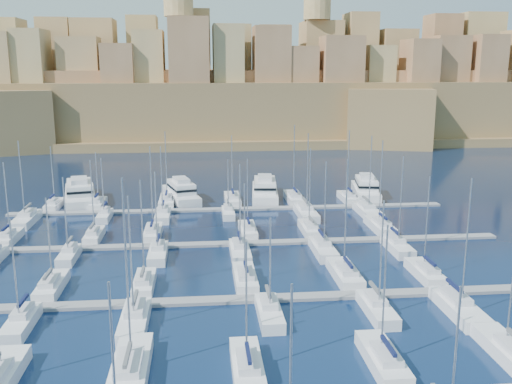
{
  "coord_description": "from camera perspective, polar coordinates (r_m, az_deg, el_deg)",
  "views": [
    {
      "loc": [
        -5.57,
        -75.49,
        27.43
      ],
      "look_at": [
        2.44,
        6.0,
        9.31
      ],
      "focal_mm": 40.0,
      "sensor_mm": 36.0,
      "label": 1
    }
  ],
  "objects": [
    {
      "name": "ground",
      "position": [
        80.51,
        -1.32,
        -7.44
      ],
      "size": [
        600.0,
        600.0,
        0.0
      ],
      "primitive_type": "plane",
      "color": "black",
      "rests_on": "ground"
    },
    {
      "name": "pontoon_mid_near",
      "position": [
        69.3,
        -0.56,
        -10.65
      ],
      "size": [
        84.0,
        2.0,
        0.4
      ],
      "primitive_type": "cube",
      "color": "slate",
      "rests_on": "ground"
    },
    {
      "name": "pontoon_mid_far",
      "position": [
        89.89,
        -1.8,
        -5.16
      ],
      "size": [
        84.0,
        2.0,
        0.4
      ],
      "primitive_type": "cube",
      "color": "slate",
      "rests_on": "ground"
    },
    {
      "name": "pontoon_far",
      "position": [
        111.02,
        -2.57,
        -1.73
      ],
      "size": [
        84.0,
        2.0,
        0.4
      ],
      "primitive_type": "cube",
      "color": "slate",
      "rests_on": "ground"
    },
    {
      "name": "sailboat_2",
      "position": [
        55.09,
        -12.43,
        -16.75
      ],
      "size": [
        3.23,
        10.78,
        18.44
      ],
      "color": "white",
      "rests_on": "ground"
    },
    {
      "name": "sailboat_3",
      "position": [
        54.14,
        -0.89,
        -17.06
      ],
      "size": [
        2.75,
        9.15,
        12.72
      ],
      "color": "white",
      "rests_on": "ground"
    },
    {
      "name": "sailboat_4",
      "position": [
        56.56,
        12.58,
        -15.99
      ],
      "size": [
        2.81,
        9.37,
        13.86
      ],
      "color": "white",
      "rests_on": "ground"
    },
    {
      "name": "sailboat_5",
      "position": [
        61.52,
        23.98,
        -14.37
      ],
      "size": [
        2.93,
        9.78,
        14.81
      ],
      "color": "white",
      "rests_on": "ground"
    },
    {
      "name": "sailboat_13",
      "position": [
        76.15,
        -19.77,
        -8.82
      ],
      "size": [
        2.65,
        8.82,
        12.13
      ],
      "color": "white",
      "rests_on": "ground"
    },
    {
      "name": "sailboat_14",
      "position": [
        73.91,
        -11.12,
        -8.93
      ],
      "size": [
        2.49,
        8.29,
        14.2
      ],
      "color": "white",
      "rests_on": "ground"
    },
    {
      "name": "sailboat_15",
      "position": [
        74.17,
        -1.1,
        -8.61
      ],
      "size": [
        2.78,
        9.25,
        13.39
      ],
      "color": "white",
      "rests_on": "ground"
    },
    {
      "name": "sailboat_16",
      "position": [
        76.54,
        8.89,
        -8.06
      ],
      "size": [
        2.96,
        9.86,
        16.22
      ],
      "color": "white",
      "rests_on": "ground"
    },
    {
      "name": "sailboat_17",
      "position": [
        79.4,
        16.57,
        -7.7
      ],
      "size": [
        2.65,
        8.84,
        13.89
      ],
      "color": "white",
      "rests_on": "ground"
    },
    {
      "name": "sailboat_19",
      "position": [
        67.2,
        -22.42,
        -11.93
      ],
      "size": [
        2.44,
        8.14,
        12.58
      ],
      "color": "white",
      "rests_on": "ground"
    },
    {
      "name": "sailboat_20",
      "position": [
        64.15,
        -12.04,
        -12.38
      ],
      "size": [
        2.84,
        9.47,
        14.88
      ],
      "color": "white",
      "rests_on": "ground"
    },
    {
      "name": "sailboat_21",
      "position": [
        64.61,
        1.34,
        -11.94
      ],
      "size": [
        2.53,
        8.43,
        12.04
      ],
      "color": "white",
      "rests_on": "ground"
    },
    {
      "name": "sailboat_22",
      "position": [
        66.94,
        12.01,
        -11.31
      ],
      "size": [
        2.62,
        8.73,
        13.66
      ],
      "color": "white",
      "rests_on": "ground"
    },
    {
      "name": "sailboat_23",
      "position": [
        69.59,
        19.6,
        -10.81
      ],
      "size": [
        3.05,
        10.17,
        16.09
      ],
      "color": "white",
      "rests_on": "ground"
    },
    {
      "name": "sailboat_24",
      "position": [
        99.16,
        -23.45,
        -4.2
      ],
      "size": [
        2.44,
        8.13,
        13.13
      ],
      "color": "white",
      "rests_on": "ground"
    },
    {
      "name": "sailboat_25",
      "position": [
        95.79,
        -15.89,
        -4.19
      ],
      "size": [
        2.37,
        7.91,
        13.28
      ],
      "color": "white",
      "rests_on": "ground"
    },
    {
      "name": "sailboat_26",
      "position": [
        95.04,
        -10.27,
        -4.03
      ],
      "size": [
        2.69,
        8.97,
        15.25
      ],
      "color": "white",
      "rests_on": "ground"
    },
    {
      "name": "sailboat_27",
      "position": [
        94.95,
        -0.83,
        -3.85
      ],
      "size": [
        2.66,
        8.85,
        12.99
      ],
      "color": "white",
      "rests_on": "ground"
    },
    {
      "name": "sailboat_28",
      "position": [
        96.25,
        5.38,
        -3.67
      ],
      "size": [
        2.61,
        8.69,
        14.56
      ],
      "color": "white",
      "rests_on": "ground"
    },
    {
      "name": "sailboat_29",
      "position": [
        99.83,
        12.29,
        -3.3
      ],
      "size": [
        2.97,
        9.89,
        15.62
      ],
      "color": "white",
      "rests_on": "ground"
    },
    {
      "name": "sailboat_31",
      "position": [
        87.24,
        -18.19,
        -5.99
      ],
      "size": [
        2.28,
        7.6,
        12.55
      ],
      "color": "white",
      "rests_on": "ground"
    },
    {
      "name": "sailboat_32",
      "position": [
        84.89,
        -9.77,
        -6.04
      ],
      "size": [
        2.56,
        8.55,
        13.22
      ],
      "color": "white",
      "rests_on": "ground"
    },
    {
      "name": "sailboat_33",
      "position": [
        84.46,
        -1.61,
        -5.94
      ],
      "size": [
        2.79,
        9.3,
        14.23
      ],
      "color": "white",
      "rests_on": "ground"
    },
    {
      "name": "sailboat_34",
      "position": [
        86.1,
        6.72,
        -5.66
      ],
      "size": [
        2.83,
        9.45,
        14.36
      ],
      "color": "white",
      "rests_on": "ground"
    },
    {
      "name": "sailboat_35",
      "position": [
        89.41,
        13.93,
        -5.26
      ],
      "size": [
        2.69,
        8.98,
        14.9
      ],
      "color": "white",
      "rests_on": "ground"
    },
    {
      "name": "sailboat_36",
      "position": [
        119.09,
        -19.54,
        -1.21
      ],
      "size": [
        2.4,
        8.0,
        12.53
      ],
      "color": "white",
      "rests_on": "ground"
    },
    {
      "name": "sailboat_37",
      "position": [
        117.4,
        -15.52,
        -1.14
      ],
      "size": [
        2.45,
        8.18,
        11.23
      ],
      "color": "white",
      "rests_on": "ground"
    },
    {
      "name": "sailboat_38",
      "position": [
        116.67,
        -8.88,
        -0.89
      ],
      "size": [
        3.0,
        10.0,
        15.07
      ],
      "color": "white",
      "rests_on": "ground"
    },
    {
      "name": "sailboat_39",
      "position": [
        116.71,
        -2.38,
        -0.74
      ],
      "size": [
        3.05,
        10.17,
        14.13
      ],
      "color": "white",
      "rests_on": "ground"
    },
    {
      "name": "sailboat_40",
      "position": [
        118.12,
        3.82,
        -0.59
      ],
      "size": [
        3.07,
        10.23,
        16.11
      ],
      "color": "white",
      "rests_on": "ground"
    },
    {
      "name": "sailboat_41",
      "position": [
        119.74,
        9.16,
        -0.56
      ],
      "size": [
        2.62,
        8.73,
        14.97
      ],
      "color": "white",
      "rests_on": "ground"
    },
    {
      "name": "sailboat_42",
      "position": [
        109.49,
        -22.0,
        -2.55
      ],
      "size": [
        3.06,
        10.2,
        15.23
      ],
      "color": "white",
      "rests_on": "ground"
    },
    {
      "name": "sailboat_43",
      "position": [
        107.86,
        -14.9,
        -2.29
      ],
      "size": [
        2.16,
        7.19,
        11.75
      ],
      "color": "white",
      "rests_on": "ground"
    },
    {
      "name": "sailboat_44",
      "position": [
        105.89,
        -9.28,
        -2.29
      ],
      "size": [
        2.62,
        8.74,
        13.78
      ],
      "color": "white",
      "rests_on": "ground"
    },
    {
      "name": "sailboat_45",
      "position": [
        106.44,
        -2.8,
        -2.08
      ],
      "size": [
        2.2,
        7.35,
        11.18
      ],
      "color": "white",
      "rests_on": "ground"
    },
    {
      "name": "sailboat_46",
      "position": [
        106.49,
        5.03,
        -2.06
      ],
      "size": [
        3.2,
        10.67,
        15.94
      ],
      "color": "white",
      "rests_on": "ground"
    },
    {
      "name": "sailboat_47",
      "position": [
        109.3,
        11.1,
        -1.88
      ],
      "size": [
        3.17,
        10.56,
        15.35
      ],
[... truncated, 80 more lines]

